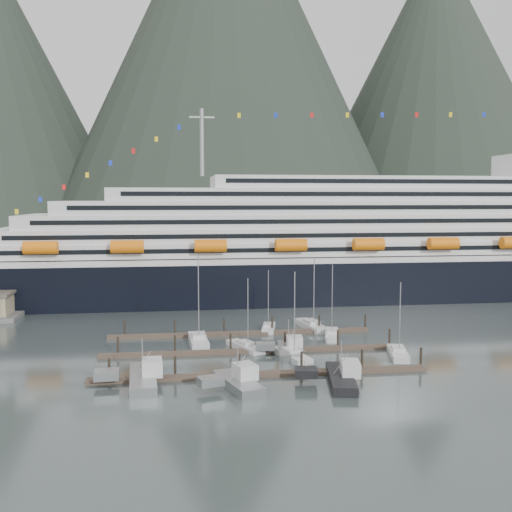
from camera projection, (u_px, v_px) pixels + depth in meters
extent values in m
plane|color=#44504F|center=(283.00, 356.00, 94.67)|extent=(1600.00, 1600.00, 0.00)
cone|color=black|center=(226.00, 52.00, 635.08)|extent=(400.00, 400.00, 420.00)
cone|color=black|center=(434.00, 92.00, 731.71)|extent=(360.00, 360.00, 360.00)
cube|color=black|center=(341.00, 281.00, 151.90)|extent=(210.00, 28.00, 12.00)
cube|color=silver|center=(342.00, 256.00, 151.28)|extent=(205.80, 27.44, 1.50)
cube|color=silver|center=(361.00, 245.00, 151.70)|extent=(185.00, 26.00, 3.20)
cube|color=black|center=(378.00, 249.00, 138.82)|extent=(175.75, 0.20, 1.00)
cube|color=silver|center=(369.00, 232.00, 151.67)|extent=(180.00, 25.00, 3.20)
cube|color=black|center=(386.00, 235.00, 139.27)|extent=(171.00, 0.20, 1.00)
cube|color=silver|center=(376.00, 220.00, 151.63)|extent=(172.00, 24.00, 3.20)
cube|color=black|center=(394.00, 221.00, 139.73)|extent=(163.40, 0.20, 1.00)
cube|color=silver|center=(384.00, 207.00, 151.59)|extent=(160.00, 23.00, 3.20)
cube|color=black|center=(401.00, 207.00, 140.19)|extent=(152.00, 0.20, 1.00)
cube|color=silver|center=(392.00, 195.00, 151.56)|extent=(140.00, 22.00, 3.00)
cube|color=black|center=(409.00, 194.00, 140.65)|extent=(133.00, 0.20, 1.00)
cube|color=silver|center=(400.00, 183.00, 151.55)|extent=(95.00, 20.00, 3.00)
cube|color=black|center=(416.00, 181.00, 141.62)|extent=(90.25, 0.20, 1.00)
cylinder|color=gray|center=(202.00, 143.00, 143.89)|extent=(1.00, 1.00, 16.00)
cylinder|color=orange|center=(41.00, 248.00, 126.66)|extent=(7.00, 2.80, 2.80)
cylinder|color=orange|center=(127.00, 247.00, 129.09)|extent=(7.00, 2.80, 2.80)
cylinder|color=orange|center=(211.00, 246.00, 131.52)|extent=(7.00, 2.80, 2.80)
cylinder|color=orange|center=(291.00, 245.00, 133.94)|extent=(7.00, 2.80, 2.80)
cylinder|color=orange|center=(368.00, 244.00, 136.37)|extent=(7.00, 2.80, 2.80)
cylinder|color=orange|center=(443.00, 243.00, 138.80)|extent=(7.00, 2.80, 2.80)
cube|color=#45372C|center=(261.00, 374.00, 84.11)|extent=(48.00, 2.00, 0.50)
cylinder|color=black|center=(109.00, 370.00, 82.26)|extent=(0.36, 0.36, 3.20)
cylinder|color=black|center=(175.00, 367.00, 83.47)|extent=(0.36, 0.36, 3.20)
cylinder|color=black|center=(239.00, 365.00, 84.68)|extent=(0.36, 0.36, 3.20)
cylinder|color=black|center=(301.00, 363.00, 85.90)|extent=(0.36, 0.36, 3.20)
cylinder|color=black|center=(362.00, 360.00, 87.11)|extent=(0.36, 0.36, 3.20)
cylinder|color=black|center=(421.00, 358.00, 88.32)|extent=(0.36, 0.36, 3.20)
cube|color=#45372C|center=(250.00, 351.00, 96.93)|extent=(48.00, 2.00, 0.50)
cylinder|color=black|center=(118.00, 347.00, 95.08)|extent=(0.36, 0.36, 3.20)
cylinder|color=black|center=(175.00, 345.00, 96.29)|extent=(0.36, 0.36, 3.20)
cylinder|color=black|center=(231.00, 343.00, 97.50)|extent=(0.36, 0.36, 3.20)
cylinder|color=black|center=(285.00, 341.00, 98.72)|extent=(0.36, 0.36, 3.20)
cylinder|color=black|center=(338.00, 340.00, 99.93)|extent=(0.36, 0.36, 3.20)
cylinder|color=black|center=(390.00, 338.00, 101.14)|extent=(0.36, 0.36, 3.20)
cube|color=#45372C|center=(241.00, 333.00, 109.75)|extent=(48.00, 2.00, 0.50)
cylinder|color=black|center=(125.00, 329.00, 107.90)|extent=(0.36, 0.36, 3.20)
cylinder|color=black|center=(175.00, 328.00, 109.11)|extent=(0.36, 0.36, 3.20)
cylinder|color=black|center=(224.00, 326.00, 110.32)|extent=(0.36, 0.36, 3.20)
cylinder|color=black|center=(272.00, 325.00, 111.54)|extent=(0.36, 0.36, 3.20)
cylinder|color=black|center=(319.00, 324.00, 112.75)|extent=(0.36, 0.36, 3.20)
cylinder|color=black|center=(365.00, 322.00, 113.97)|extent=(0.36, 0.36, 3.20)
cube|color=silver|center=(198.00, 342.00, 103.29)|extent=(3.35, 10.07, 1.55)
cube|color=silver|center=(198.00, 336.00, 103.19)|extent=(2.37, 3.58, 0.88)
cylinder|color=gray|center=(199.00, 297.00, 101.55)|extent=(0.18, 0.18, 14.51)
cube|color=silver|center=(245.00, 348.00, 99.03)|extent=(5.82, 9.01, 1.24)
cube|color=silver|center=(245.00, 343.00, 98.96)|extent=(2.91, 3.56, 0.71)
cylinder|color=gray|center=(248.00, 312.00, 97.70)|extent=(0.14, 0.14, 11.15)
cube|color=silver|center=(292.00, 357.00, 93.44)|extent=(5.02, 9.96, 1.42)
cube|color=silver|center=(292.00, 351.00, 93.35)|extent=(2.82, 3.77, 0.81)
cylinder|color=gray|center=(295.00, 313.00, 91.88)|extent=(0.16, 0.16, 12.85)
cube|color=silver|center=(332.00, 336.00, 107.75)|extent=(4.62, 9.95, 1.23)
cube|color=silver|center=(332.00, 332.00, 107.68)|extent=(2.55, 3.72, 0.70)
cylinder|color=gray|center=(332.00, 300.00, 106.15)|extent=(0.14, 0.14, 12.47)
cube|color=silver|center=(269.00, 329.00, 113.29)|extent=(3.80, 8.03, 1.20)
cube|color=silver|center=(269.00, 325.00, 113.21)|extent=(2.25, 3.01, 0.69)
cylinder|color=gray|center=(268.00, 299.00, 111.95)|extent=(0.14, 0.14, 10.78)
cube|color=silver|center=(311.00, 327.00, 115.08)|extent=(4.80, 11.40, 1.48)
cube|color=silver|center=(311.00, 322.00, 114.99)|extent=(2.81, 4.21, 0.84)
cylinder|color=gray|center=(314.00, 292.00, 113.36)|extent=(0.17, 0.17, 12.74)
cube|color=silver|center=(398.00, 355.00, 94.59)|extent=(4.54, 9.26, 1.38)
cube|color=silver|center=(398.00, 349.00, 94.51)|extent=(2.64, 3.49, 0.79)
cylinder|color=gray|center=(400.00, 318.00, 93.12)|extent=(0.16, 0.16, 11.08)
cube|color=#969A9C|center=(143.00, 381.00, 80.68)|extent=(4.22, 12.69, 1.92)
cube|color=#969A9C|center=(107.00, 375.00, 79.64)|extent=(3.43, 2.94, 1.15)
cube|color=silver|center=(152.00, 367.00, 80.75)|extent=(2.92, 3.91, 2.12)
cube|color=black|center=(152.00, 362.00, 80.68)|extent=(2.71, 3.65, 0.48)
cylinder|color=gray|center=(142.00, 356.00, 80.35)|extent=(0.15, 0.15, 4.81)
cube|color=#969A9C|center=(238.00, 386.00, 78.74)|extent=(6.29, 10.75, 1.86)
cube|color=#969A9C|center=(210.00, 381.00, 76.97)|extent=(3.69, 3.10, 1.11)
cube|color=silver|center=(245.00, 371.00, 79.00)|extent=(3.41, 3.71, 2.04)
cube|color=black|center=(245.00, 366.00, 78.93)|extent=(3.17, 3.46, 0.46)
cylinder|color=gray|center=(238.00, 361.00, 78.41)|extent=(0.15, 0.15, 4.64)
cube|color=black|center=(341.00, 380.00, 81.06)|extent=(5.29, 12.76, 1.77)
cube|color=black|center=(306.00, 372.00, 81.14)|extent=(3.44, 3.21, 1.06)
cube|color=silver|center=(350.00, 368.00, 80.85)|extent=(3.09, 4.09, 1.95)
cube|color=black|center=(350.00, 363.00, 80.78)|extent=(2.87, 3.82, 0.44)
cylinder|color=gray|center=(341.00, 357.00, 80.76)|extent=(0.14, 0.14, 4.43)
cube|color=#969A9C|center=(288.00, 353.00, 95.57)|extent=(4.49, 10.05, 1.76)
cube|color=#969A9C|center=(265.00, 346.00, 95.48)|extent=(3.27, 2.53, 1.06)
cube|color=silver|center=(295.00, 342.00, 95.40)|extent=(2.85, 3.22, 1.94)
cube|color=black|center=(295.00, 338.00, 95.34)|extent=(2.65, 3.01, 0.44)
cylinder|color=gray|center=(289.00, 333.00, 95.26)|extent=(0.14, 0.14, 4.41)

